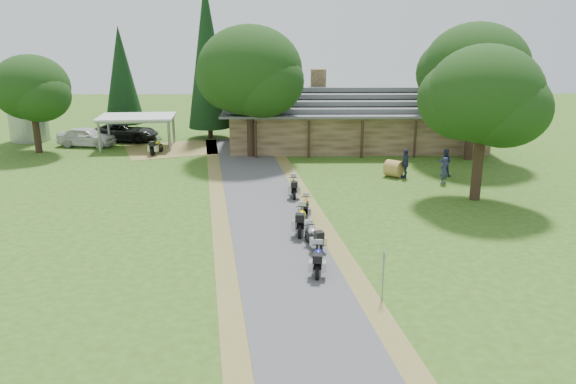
{
  "coord_description": "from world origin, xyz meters",
  "views": [
    {
      "loc": [
        -0.13,
        -21.94,
        9.76
      ],
      "look_at": [
        0.23,
        5.2,
        1.6
      ],
      "focal_mm": 35.0,
      "sensor_mm": 36.0,
      "label": 1
    }
  ],
  "objects_px": {
    "carport": "(138,132)",
    "motorcycle_row_b": "(313,236)",
    "hay_bale": "(394,168)",
    "motorcycle_row_d": "(305,206)",
    "car_dark_suv": "(125,128)",
    "car_white_sedan": "(86,134)",
    "motorcycle_row_c": "(301,219)",
    "motorcycle_carport_a": "(157,146)",
    "motorcycle_row_a": "(318,258)",
    "lodge": "(355,116)",
    "motorcycle_row_e": "(294,186)",
    "silo": "(26,103)"
  },
  "relations": [
    {
      "from": "carport",
      "to": "motorcycle_row_c",
      "type": "distance_m",
      "value": 23.53
    },
    {
      "from": "silo",
      "to": "motorcycle_row_b",
      "type": "relative_size",
      "value": 3.79
    },
    {
      "from": "motorcycle_row_a",
      "to": "motorcycle_row_b",
      "type": "distance_m",
      "value": 2.56
    },
    {
      "from": "motorcycle_row_d",
      "to": "motorcycle_carport_a",
      "type": "bearing_deg",
      "value": 42.36
    },
    {
      "from": "motorcycle_row_e",
      "to": "motorcycle_carport_a",
      "type": "height_order",
      "value": "motorcycle_carport_a"
    },
    {
      "from": "motorcycle_row_a",
      "to": "motorcycle_row_c",
      "type": "xyz_separation_m",
      "value": [
        -0.52,
        4.59,
        0.08
      ]
    },
    {
      "from": "car_white_sedan",
      "to": "motorcycle_row_d",
      "type": "xyz_separation_m",
      "value": [
        17.35,
        -18.08,
        -0.41
      ]
    },
    {
      "from": "car_dark_suv",
      "to": "motorcycle_row_d",
      "type": "bearing_deg",
      "value": -134.53
    },
    {
      "from": "car_white_sedan",
      "to": "motorcycle_row_b",
      "type": "height_order",
      "value": "car_white_sedan"
    },
    {
      "from": "motorcycle_row_b",
      "to": "motorcycle_row_e",
      "type": "distance_m",
      "value": 8.04
    },
    {
      "from": "motorcycle_row_e",
      "to": "motorcycle_carport_a",
      "type": "relative_size",
      "value": 0.96
    },
    {
      "from": "car_dark_suv",
      "to": "motorcycle_row_c",
      "type": "relative_size",
      "value": 3.04
    },
    {
      "from": "lodge",
      "to": "car_dark_suv",
      "type": "distance_m",
      "value": 19.71
    },
    {
      "from": "motorcycle_row_d",
      "to": "hay_bale",
      "type": "distance_m",
      "value": 10.21
    },
    {
      "from": "motorcycle_carport_a",
      "to": "motorcycle_row_c",
      "type": "bearing_deg",
      "value": -135.65
    },
    {
      "from": "lodge",
      "to": "motorcycle_row_c",
      "type": "xyz_separation_m",
      "value": [
        -5.14,
        -20.31,
        -1.76
      ]
    },
    {
      "from": "car_dark_suv",
      "to": "motorcycle_row_b",
      "type": "distance_m",
      "value": 28.67
    },
    {
      "from": "motorcycle_row_c",
      "to": "hay_bale",
      "type": "relative_size",
      "value": 1.82
    },
    {
      "from": "motorcycle_row_a",
      "to": "hay_bale",
      "type": "distance_m",
      "value": 16.07
    },
    {
      "from": "car_white_sedan",
      "to": "motorcycle_row_d",
      "type": "bearing_deg",
      "value": -126.03
    },
    {
      "from": "carport",
      "to": "motorcycle_row_e",
      "type": "height_order",
      "value": "carport"
    },
    {
      "from": "lodge",
      "to": "motorcycle_row_c",
      "type": "distance_m",
      "value": 21.02
    },
    {
      "from": "motorcycle_row_a",
      "to": "motorcycle_carport_a",
      "type": "height_order",
      "value": "motorcycle_carport_a"
    },
    {
      "from": "motorcycle_row_a",
      "to": "hay_bale",
      "type": "height_order",
      "value": "motorcycle_row_a"
    },
    {
      "from": "car_dark_suv",
      "to": "hay_bale",
      "type": "bearing_deg",
      "value": -110.67
    },
    {
      "from": "motorcycle_row_a",
      "to": "motorcycle_row_e",
      "type": "distance_m",
      "value": 10.59
    },
    {
      "from": "car_white_sedan",
      "to": "car_dark_suv",
      "type": "bearing_deg",
      "value": -40.59
    },
    {
      "from": "carport",
      "to": "motorcycle_row_b",
      "type": "bearing_deg",
      "value": -63.42
    },
    {
      "from": "carport",
      "to": "motorcycle_row_d",
      "type": "height_order",
      "value": "carport"
    },
    {
      "from": "car_dark_suv",
      "to": "hay_bale",
      "type": "relative_size",
      "value": 5.53
    },
    {
      "from": "car_white_sedan",
      "to": "hay_bale",
      "type": "height_order",
      "value": "car_white_sedan"
    },
    {
      "from": "silo",
      "to": "motorcycle_row_e",
      "type": "bearing_deg",
      "value": -36.68
    },
    {
      "from": "carport",
      "to": "motorcycle_row_a",
      "type": "xyz_separation_m",
      "value": [
        13.18,
        -24.42,
        -0.69
      ]
    },
    {
      "from": "motorcycle_row_c",
      "to": "motorcycle_carport_a",
      "type": "xyz_separation_m",
      "value": [
        -10.66,
        17.33,
        -0.05
      ]
    },
    {
      "from": "motorcycle_row_e",
      "to": "hay_bale",
      "type": "distance_m",
      "value": 8.02
    },
    {
      "from": "car_white_sedan",
      "to": "motorcycle_row_c",
      "type": "height_order",
      "value": "car_white_sedan"
    },
    {
      "from": "car_white_sedan",
      "to": "motorcycle_row_b",
      "type": "bearing_deg",
      "value": -131.73
    },
    {
      "from": "motorcycle_row_a",
      "to": "motorcycle_row_d",
      "type": "bearing_deg",
      "value": 7.87
    },
    {
      "from": "carport",
      "to": "lodge",
      "type": "bearing_deg",
      "value": -2.87
    },
    {
      "from": "motorcycle_row_d",
      "to": "motorcycle_carport_a",
      "type": "height_order",
      "value": "motorcycle_carport_a"
    },
    {
      "from": "motorcycle_row_d",
      "to": "hay_bale",
      "type": "bearing_deg",
      "value": -31.15
    },
    {
      "from": "hay_bale",
      "to": "motorcycle_row_d",
      "type": "bearing_deg",
      "value": -127.56
    },
    {
      "from": "motorcycle_row_a",
      "to": "carport",
      "type": "bearing_deg",
      "value": 34.38
    },
    {
      "from": "motorcycle_row_b",
      "to": "motorcycle_row_a",
      "type": "bearing_deg",
      "value": 163.26
    },
    {
      "from": "car_dark_suv",
      "to": "car_white_sedan",
      "type": "bearing_deg",
      "value": 138.7
    },
    {
      "from": "silo",
      "to": "motorcycle_carport_a",
      "type": "relative_size",
      "value": 3.51
    },
    {
      "from": "motorcycle_carport_a",
      "to": "car_white_sedan",
      "type": "bearing_deg",
      "value": 77.78
    },
    {
      "from": "motorcycle_row_b",
      "to": "hay_bale",
      "type": "height_order",
      "value": "motorcycle_row_b"
    },
    {
      "from": "car_white_sedan",
      "to": "motorcycle_row_c",
      "type": "bearing_deg",
      "value": -129.83
    },
    {
      "from": "motorcycle_carport_a",
      "to": "silo",
      "type": "bearing_deg",
      "value": 78.64
    }
  ]
}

